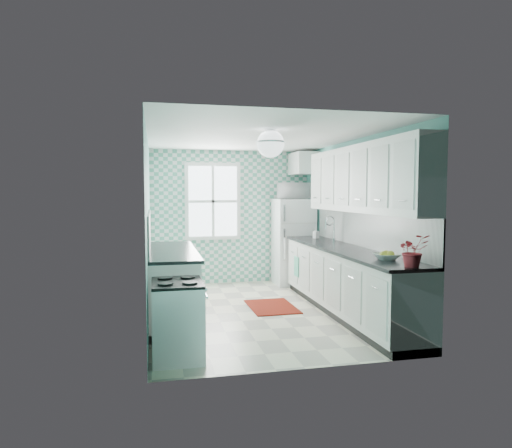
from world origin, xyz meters
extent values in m
cube|color=beige|center=(0.00, 0.00, -0.01)|extent=(3.00, 4.40, 0.02)
cube|color=white|center=(0.00, 0.00, 2.51)|extent=(3.00, 4.40, 0.02)
cube|color=#62B3A7|center=(0.00, 2.21, 1.25)|extent=(3.00, 0.02, 2.50)
cube|color=#62B3A7|center=(0.00, -2.21, 1.25)|extent=(3.00, 0.02, 2.50)
cube|color=#62B3A7|center=(-1.51, 0.00, 1.25)|extent=(0.02, 4.40, 2.50)
cube|color=#62B3A7|center=(1.51, 0.00, 1.25)|extent=(0.02, 4.40, 2.50)
cube|color=#54A990|center=(0.00, 2.19, 1.25)|extent=(3.00, 0.01, 2.50)
cube|color=white|center=(-0.35, 2.17, 1.55)|extent=(1.04, 0.05, 1.44)
cube|color=white|center=(-0.35, 2.15, 1.55)|extent=(0.90, 0.02, 1.30)
cube|color=white|center=(1.49, -0.40, 1.20)|extent=(0.02, 3.60, 0.51)
cube|color=white|center=(-1.49, -0.07, 1.20)|extent=(0.02, 2.15, 0.51)
cube|color=silver|center=(1.33, -0.60, 1.90)|extent=(0.33, 3.20, 0.90)
cube|color=silver|center=(1.30, 1.83, 2.25)|extent=(0.40, 0.74, 0.40)
cylinder|color=silver|center=(0.00, -0.80, 2.48)|extent=(0.14, 0.14, 0.04)
cylinder|color=silver|center=(0.00, -0.80, 2.41)|extent=(0.02, 0.02, 0.12)
sphere|color=white|center=(0.00, -0.80, 2.32)|extent=(0.34, 0.34, 0.34)
cube|color=white|center=(1.20, -0.40, 0.45)|extent=(0.60, 3.60, 0.90)
cube|color=black|center=(1.19, -0.40, 0.92)|extent=(0.63, 3.60, 0.04)
cube|color=white|center=(-1.20, -0.07, 0.45)|extent=(0.60, 2.15, 0.90)
cube|color=black|center=(-1.19, -0.07, 0.92)|extent=(0.63, 2.15, 0.04)
cube|color=silver|center=(1.11, 1.80, 0.80)|extent=(0.69, 0.66, 1.60)
cube|color=silver|center=(1.11, 1.47, 1.16)|extent=(0.68, 0.01, 0.02)
cube|color=silver|center=(0.83, 1.45, 1.36)|extent=(0.03, 0.03, 0.30)
cube|color=silver|center=(0.83, 1.45, 0.80)|extent=(0.03, 0.03, 0.54)
cube|color=white|center=(-1.20, -1.61, 0.40)|extent=(0.52, 0.65, 0.77)
cube|color=black|center=(-1.20, -1.61, 0.79)|extent=(0.52, 0.65, 0.03)
cube|color=black|center=(-0.94, -1.61, 0.45)|extent=(0.01, 0.43, 0.26)
cube|color=silver|center=(1.20, 0.46, 0.92)|extent=(0.48, 0.40, 0.12)
cylinder|color=silver|center=(1.37, 0.46, 1.12)|extent=(0.02, 0.02, 0.30)
torus|color=silver|center=(1.31, 0.46, 1.31)|extent=(0.16, 0.02, 0.16)
cube|color=maroon|center=(0.28, 0.19, 0.01)|extent=(0.68, 0.96, 0.02)
cube|color=#58B5AF|center=(0.89, 0.90, 0.48)|extent=(0.11, 0.21, 0.33)
imported|color=silver|center=(1.20, -1.54, 0.98)|extent=(0.30, 0.30, 0.07)
imported|color=#A61C36|center=(1.20, -2.09, 1.11)|extent=(0.33, 0.29, 0.35)
imported|color=#8C9CAB|center=(1.25, 0.95, 1.03)|extent=(0.10, 0.11, 0.18)
imported|color=white|center=(1.11, 1.80, 1.75)|extent=(0.55, 0.38, 0.30)
camera|label=1|loc=(-1.42, -6.33, 1.72)|focal=32.00mm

